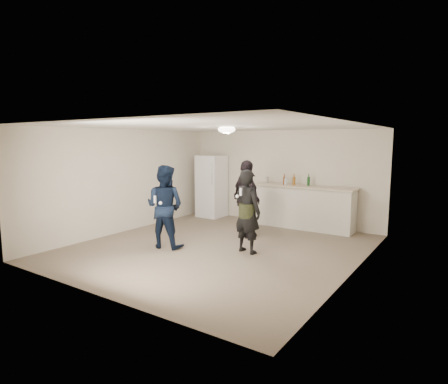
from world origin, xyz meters
The scene contains 21 objects.
floor centered at (0.00, 0.00, 0.00)m, with size 6.00×6.00×0.00m, color #6B5B4C.
ceiling centered at (0.00, 0.00, 2.50)m, with size 6.00×6.00×0.00m, color silver.
wall_back centered at (0.00, 3.00, 1.25)m, with size 6.00×6.00×0.00m, color beige.
wall_front centered at (0.00, -3.00, 1.25)m, with size 6.00×6.00×0.00m, color beige.
wall_left centered at (-2.75, 0.00, 1.25)m, with size 6.00×6.00×0.00m, color beige.
wall_right centered at (2.75, 0.00, 1.25)m, with size 6.00×6.00×0.00m, color beige.
counter centered at (0.74, 2.67, 0.53)m, with size 2.60×0.56×1.05m, color beige.
counter_top centered at (0.74, 2.67, 1.07)m, with size 2.68×0.64×0.04m, color beige.
fridge centered at (-2.05, 2.60, 0.90)m, with size 0.70×0.70×1.80m, color white.
fridge_handle centered at (-1.77, 2.23, 1.30)m, with size 0.02×0.02×0.60m, color silver.
ceiling_dome centered at (0.00, 0.30, 2.45)m, with size 0.36×0.36×0.16m, color white.
shaker centered at (-0.29, 2.74, 1.18)m, with size 0.08×0.08×0.17m, color silver.
man centered at (-0.96, -0.59, 0.86)m, with size 0.84×0.65×1.72m, color #0E203C.
woman centered at (0.67, 0.03, 0.83)m, with size 0.61×0.40×1.66m, color black.
camo_shorts centered at (0.67, 0.03, 0.85)m, with size 0.34×0.34×0.28m, color #2E3719.
spectator centered at (0.03, 1.08, 0.89)m, with size 1.05×0.44×1.78m, color black.
remote_man centered at (-0.96, -0.87, 1.05)m, with size 0.04×0.04×0.15m, color white.
nunchuk_man centered at (-0.84, -0.84, 0.98)m, with size 0.07×0.07×0.07m, color white.
remote_woman centered at (0.67, -0.22, 1.25)m, with size 0.04×0.04×0.15m, color white.
nunchuk_woman centered at (0.57, -0.19, 1.15)m, with size 0.07×0.07×0.07m, color silver.
bottle_cluster centered at (0.50, 2.68, 1.19)m, with size 0.67×0.24×0.22m.
Camera 1 is at (4.32, -6.26, 2.20)m, focal length 30.00 mm.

